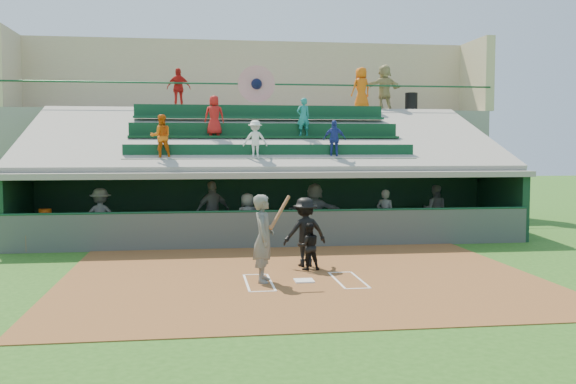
{
  "coord_description": "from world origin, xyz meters",
  "views": [
    {
      "loc": [
        -2.31,
        -14.12,
        3.04
      ],
      "look_at": [
        0.12,
        3.5,
        1.8
      ],
      "focal_mm": 40.0,
      "sensor_mm": 36.0,
      "label": 1
    }
  ],
  "objects": [
    {
      "name": "dugout_player_e",
      "position": [
        3.65,
        5.95,
        0.86
      ],
      "size": [
        0.72,
        0.66,
        1.64
      ],
      "primitive_type": "imported",
      "rotation": [
        0.0,
        0.0,
        2.53
      ],
      "color": "#585A55",
      "rests_on": "dugout_floor"
    },
    {
      "name": "concourse_staff_b",
      "position": [
        4.36,
        12.04,
        5.48
      ],
      "size": [
        1.0,
        0.82,
        1.76
      ],
      "primitive_type": "imported",
      "rotation": [
        0.0,
        0.0,
        3.49
      ],
      "color": "#DA5B0C",
      "rests_on": "concourse_slab"
    },
    {
      "name": "white_table",
      "position": [
        -7.05,
        6.28,
        0.41
      ],
      "size": [
        0.98,
        0.83,
        0.74
      ],
      "primitive_type": "cube",
      "rotation": [
        0.0,
        0.0,
        -0.26
      ],
      "color": "silver",
      "rests_on": "dugout_floor"
    },
    {
      "name": "dugout_player_f",
      "position": [
        5.74,
        7.04,
        0.89
      ],
      "size": [
        1.01,
        0.9,
        1.71
      ],
      "primitive_type": "imported",
      "rotation": [
        0.0,
        0.0,
        2.77
      ],
      "color": "#5C5F59",
      "rests_on": "dugout_floor"
    },
    {
      "name": "batters_box_chalk",
      "position": [
        0.0,
        0.0,
        0.02
      ],
      "size": [
        2.65,
        1.85,
        0.01
      ],
      "color": "white",
      "rests_on": "dirt_slab"
    },
    {
      "name": "home_plate",
      "position": [
        0.0,
        0.0,
        0.04
      ],
      "size": [
        0.43,
        0.43,
        0.03
      ],
      "primitive_type": "cube",
      "color": "white",
      "rests_on": "dirt_slab"
    },
    {
      "name": "water_cooler",
      "position": [
        -7.02,
        6.25,
        0.97
      ],
      "size": [
        0.38,
        0.38,
        0.38
      ],
      "primitive_type": "cylinder",
      "color": "#ED5A0D",
      "rests_on": "white_table"
    },
    {
      "name": "concourse_staff_c",
      "position": [
        5.5,
        12.53,
        5.57
      ],
      "size": [
        1.9,
        1.08,
        1.95
      ],
      "primitive_type": "imported",
      "rotation": [
        0.0,
        0.0,
        3.44
      ],
      "color": "tan",
      "rests_on": "concourse_slab"
    },
    {
      "name": "dirt_slab",
      "position": [
        0.0,
        0.5,
        0.01
      ],
      "size": [
        11.0,
        9.0,
        0.02
      ],
      "primitive_type": "cube",
      "color": "brown",
      "rests_on": "ground"
    },
    {
      "name": "dugout_player_d",
      "position": [
        1.37,
        6.25,
        0.96
      ],
      "size": [
        1.75,
        0.66,
        1.85
      ],
      "primitive_type": "imported",
      "rotation": [
        0.0,
        0.0,
        3.07
      ],
      "color": "#595C57",
      "rests_on": "dugout_floor"
    },
    {
      "name": "catcher",
      "position": [
        0.33,
        1.32,
        0.6
      ],
      "size": [
        0.59,
        0.47,
        1.17
      ],
      "primitive_type": "imported",
      "rotation": [
        0.0,
        0.0,
        3.18
      ],
      "color": "black",
      "rests_on": "dirt_slab"
    },
    {
      "name": "trash_bin",
      "position": [
        6.83,
        12.93,
        5.0
      ],
      "size": [
        0.54,
        0.54,
        0.81
      ],
      "primitive_type": "cylinder",
      "color": "black",
      "rests_on": "concourse_slab"
    },
    {
      "name": "dugout_bench",
      "position": [
        -0.09,
        8.11,
        0.28
      ],
      "size": [
        14.74,
        6.29,
        0.47
      ],
      "primitive_type": "cube",
      "rotation": [
        0.0,
        0.0,
        0.38
      ],
      "color": "brown",
      "rests_on": "dugout_floor"
    },
    {
      "name": "dugout_floor",
      "position": [
        0.0,
        6.75,
        0.02
      ],
      "size": [
        16.0,
        3.5,
        0.04
      ],
      "primitive_type": "cube",
      "color": "gray",
      "rests_on": "ground"
    },
    {
      "name": "dugout_player_b",
      "position": [
        -1.91,
        6.31,
        1.01
      ],
      "size": [
        1.23,
        0.86,
        1.93
      ],
      "primitive_type": "imported",
      "rotation": [
        0.0,
        0.0,
        3.52
      ],
      "color": "#50534F",
      "rests_on": "dugout_floor"
    },
    {
      "name": "concourse_staff_a",
      "position": [
        -3.12,
        12.19,
        5.41
      ],
      "size": [
        1.0,
        0.53,
        1.62
      ],
      "primitive_type": "imported",
      "rotation": [
        0.0,
        0.0,
        3.29
      ],
      "color": "red",
      "rests_on": "concourse_slab"
    },
    {
      "name": "concourse_slab",
      "position": [
        0.0,
        13.5,
        2.3
      ],
      "size": [
        20.0,
        3.0,
        4.6
      ],
      "primitive_type": "cube",
      "color": "gray",
      "rests_on": "ground"
    },
    {
      "name": "ground",
      "position": [
        0.0,
        0.0,
        0.0
      ],
      "size": [
        100.0,
        100.0,
        0.0
      ],
      "primitive_type": "plane",
      "color": "#265518",
      "rests_on": "ground"
    },
    {
      "name": "home_umpire",
      "position": [
        0.32,
        1.83,
        0.9
      ],
      "size": [
        1.24,
        0.87,
        1.75
      ],
      "primitive_type": "imported",
      "rotation": [
        0.0,
        0.0,
        3.35
      ],
      "color": "black",
      "rests_on": "dirt_slab"
    },
    {
      "name": "batter_at_plate",
      "position": [
        -0.91,
        0.07,
        1.01
      ],
      "size": [
        0.92,
        0.81,
        1.97
      ],
      "color": "#52544F",
      "rests_on": "dirt_slab"
    },
    {
      "name": "dugout_player_a",
      "position": [
        -5.36,
        6.12,
        0.91
      ],
      "size": [
        1.14,
        0.66,
        1.75
      ],
      "primitive_type": "imported",
      "rotation": [
        0.0,
        0.0,
        3.15
      ],
      "color": "#555853",
      "rests_on": "dugout_floor"
    },
    {
      "name": "grandstand",
      "position": [
        -0.01,
        10.51,
        2.26
      ],
      "size": [
        20.4,
        10.4,
        7.8
      ],
      "color": "#4B504B",
      "rests_on": "ground"
    },
    {
      "name": "dugout_player_c",
      "position": [
        -0.85,
        5.73,
        0.83
      ],
      "size": [
        0.88,
        0.7,
        1.58
      ],
      "primitive_type": "imported",
      "rotation": [
        0.0,
        0.0,
        3.43
      ],
      "color": "#585A55",
      "rests_on": "dugout_floor"
    }
  ]
}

